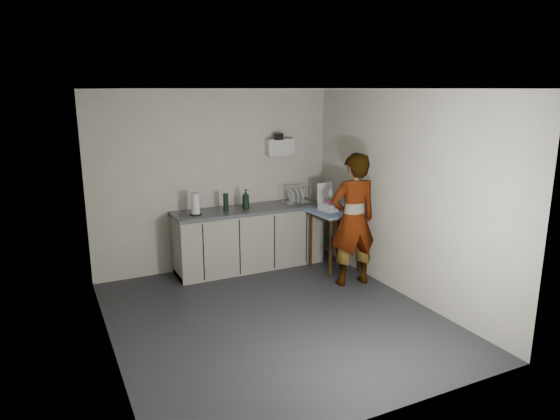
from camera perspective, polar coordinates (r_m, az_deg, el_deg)
name	(u,v)px	position (r m, az deg, el deg)	size (l,w,h in m)	color
ground	(274,317)	(5.96, -0.66, -12.18)	(4.00, 4.00, 0.00)	#2D2D33
wall_back	(216,181)	(7.33, -7.36, 3.36)	(3.60, 0.02, 2.60)	beige
wall_right	(402,195)	(6.47, 13.81, 1.69)	(0.02, 4.00, 2.60)	beige
wall_left	(105,229)	(5.05, -19.42, -2.03)	(0.02, 4.00, 2.60)	beige
ceiling	(274,89)	(5.36, -0.73, 13.64)	(3.60, 4.00, 0.01)	silver
kitchen_counter	(250,240)	(7.41, -3.49, -3.41)	(2.24, 0.62, 0.91)	black
wall_shelf	(280,147)	(7.57, -0.06, 7.22)	(0.42, 0.18, 0.37)	white
side_table	(335,218)	(7.29, 6.32, -0.93)	(0.73, 0.73, 0.89)	#3C250D
standing_man	(353,220)	(6.71, 8.35, -1.13)	(0.66, 0.43, 1.80)	#B2A593
soap_bottle	(246,199)	(7.19, -3.95, 1.25)	(0.11, 0.11, 0.29)	black
soda_can	(245,204)	(7.25, -3.98, 0.64)	(0.06, 0.06, 0.11)	red
dark_bottle	(226,202)	(7.11, -6.22, 0.89)	(0.07, 0.07, 0.25)	black
paper_towel	(195,205)	(6.94, -9.64, 0.62)	(0.17, 0.17, 0.30)	black
dish_rack	(296,199)	(7.57, 1.83, 1.25)	(0.39, 0.29, 0.27)	silver
bakery_box	(330,204)	(7.26, 5.73, 0.67)	(0.32, 0.32, 0.39)	white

